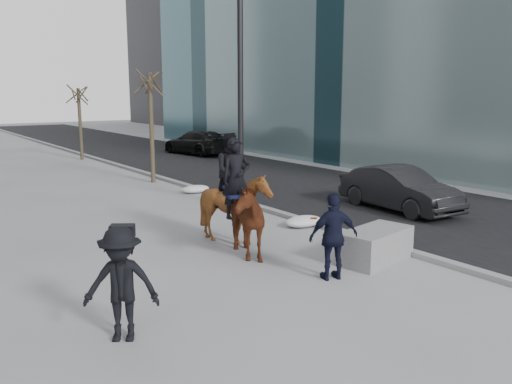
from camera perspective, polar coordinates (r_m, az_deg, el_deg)
ground at (r=11.52m, az=3.47°, el=-8.26°), size 120.00×120.00×0.00m
road at (r=23.40m, az=1.63°, el=1.44°), size 8.00×90.00×0.01m
curb at (r=21.27m, az=-7.04°, el=0.59°), size 0.25×90.00×0.12m
planter at (r=12.30m, az=12.43°, el=-5.51°), size 1.95×1.24×0.72m
car_near at (r=17.62m, az=14.82°, el=0.33°), size 1.77×4.29×1.38m
car_far at (r=32.52m, az=-6.19°, el=5.21°), size 2.68×5.16×1.43m
tree_near at (r=22.53m, az=-10.97°, el=7.21°), size 1.20×1.20×4.94m
tree_far at (r=31.26m, az=-18.04°, el=7.19°), size 1.20×1.20×4.30m
mounted_left at (r=12.29m, az=-1.75°, el=-2.20°), size 1.41×2.24×2.69m
mounted_right at (r=13.33m, az=-2.29°, el=-0.81°), size 1.80×1.93×2.71m
feeder at (r=10.87m, az=8.17°, el=-4.67°), size 1.11×1.01×1.75m
camera_crew at (r=8.43m, az=-14.01°, el=-9.36°), size 1.30×1.17×1.75m
lamppost at (r=16.89m, az=-1.11°, el=14.91°), size 0.25×3.18×9.09m
snow_piles at (r=17.37m, az=-1.01°, el=-1.30°), size 1.15×6.94×0.29m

